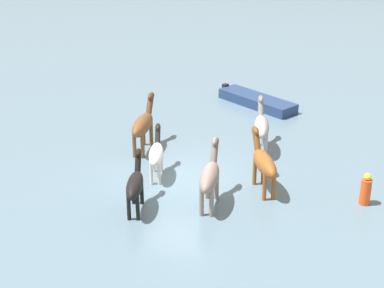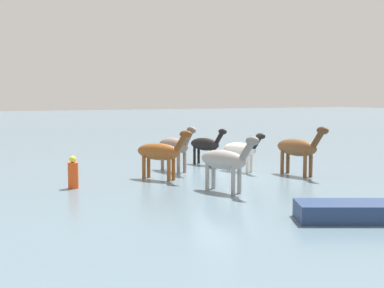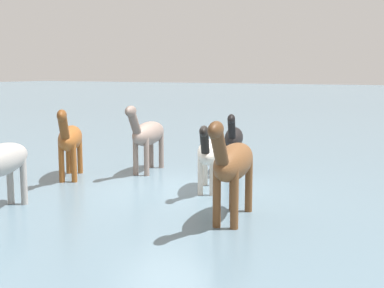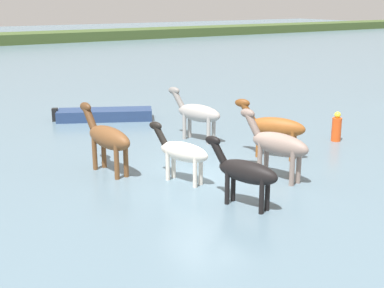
{
  "view_description": "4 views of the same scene",
  "coord_description": "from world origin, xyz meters",
  "px_view_note": "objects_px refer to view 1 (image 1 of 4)",
  "views": [
    {
      "loc": [
        7.36,
        -17.59,
        9.77
      ],
      "look_at": [
        0.11,
        0.61,
        1.18
      ],
      "focal_mm": 54.92,
      "sensor_mm": 36.0,
      "label": 1
    },
    {
      "loc": [
        10.22,
        17.85,
        3.22
      ],
      "look_at": [
        0.94,
        -1.0,
        1.18
      ],
      "focal_mm": 46.68,
      "sensor_mm": 36.0,
      "label": 2
    },
    {
      "loc": [
        -6.24,
        10.64,
        2.88
      ],
      "look_at": [
        -0.47,
        -0.3,
        1.09
      ],
      "focal_mm": 47.75,
      "sensor_mm": 36.0,
      "label": 3
    },
    {
      "loc": [
        -8.44,
        -12.49,
        5.24
      ],
      "look_at": [
        0.0,
        0.84,
        0.78
      ],
      "focal_mm": 48.24,
      "sensor_mm": 36.0,
      "label": 4
    }
  ],
  "objects_px": {
    "horse_rear_stallion": "(261,126)",
    "horse_dark_mare": "(135,184)",
    "horse_lead": "(156,154)",
    "horse_mid_herd": "(264,163)",
    "horse_dun_straggler": "(210,176)",
    "horse_gray_outer": "(143,124)",
    "boat_motor_center": "(256,102)",
    "buoy_channel_marker": "(366,190)"
  },
  "relations": [
    {
      "from": "horse_mid_herd",
      "to": "boat_motor_center",
      "type": "bearing_deg",
      "value": -15.39
    },
    {
      "from": "boat_motor_center",
      "to": "horse_gray_outer",
      "type": "bearing_deg",
      "value": -85.66
    },
    {
      "from": "horse_lead",
      "to": "horse_gray_outer",
      "type": "height_order",
      "value": "horse_gray_outer"
    },
    {
      "from": "horse_mid_herd",
      "to": "boat_motor_center",
      "type": "relative_size",
      "value": 0.54
    },
    {
      "from": "horse_mid_herd",
      "to": "horse_lead",
      "type": "height_order",
      "value": "horse_mid_herd"
    },
    {
      "from": "horse_gray_outer",
      "to": "buoy_channel_marker",
      "type": "bearing_deg",
      "value": -107.26
    },
    {
      "from": "horse_lead",
      "to": "boat_motor_center",
      "type": "distance_m",
      "value": 8.92
    },
    {
      "from": "horse_rear_stallion",
      "to": "horse_dark_mare",
      "type": "xyz_separation_m",
      "value": [
        -2.51,
        -6.14,
        -0.11
      ]
    },
    {
      "from": "horse_rear_stallion",
      "to": "horse_mid_herd",
      "type": "bearing_deg",
      "value": 178.49
    },
    {
      "from": "horse_dun_straggler",
      "to": "buoy_channel_marker",
      "type": "distance_m",
      "value": 5.23
    },
    {
      "from": "horse_rear_stallion",
      "to": "horse_dark_mare",
      "type": "height_order",
      "value": "horse_rear_stallion"
    },
    {
      "from": "horse_rear_stallion",
      "to": "boat_motor_center",
      "type": "height_order",
      "value": "horse_rear_stallion"
    },
    {
      "from": "horse_gray_outer",
      "to": "horse_dark_mare",
      "type": "distance_m",
      "value": 4.82
    },
    {
      "from": "horse_mid_herd",
      "to": "horse_gray_outer",
      "type": "bearing_deg",
      "value": 41.17
    },
    {
      "from": "horse_lead",
      "to": "horse_rear_stallion",
      "type": "xyz_separation_m",
      "value": [
        2.91,
        3.67,
        0.14
      ]
    },
    {
      "from": "horse_lead",
      "to": "horse_dun_straggler",
      "type": "distance_m",
      "value": 2.84
    },
    {
      "from": "buoy_channel_marker",
      "to": "horse_gray_outer",
      "type": "bearing_deg",
      "value": 172.16
    },
    {
      "from": "horse_dun_straggler",
      "to": "horse_mid_herd",
      "type": "bearing_deg",
      "value": -50.23
    },
    {
      "from": "horse_mid_herd",
      "to": "horse_dark_mare",
      "type": "height_order",
      "value": "horse_mid_herd"
    },
    {
      "from": "horse_dun_straggler",
      "to": "horse_dark_mare",
      "type": "xyz_separation_m",
      "value": [
        -2.14,
        -1.19,
        -0.13
      ]
    },
    {
      "from": "horse_mid_herd",
      "to": "horse_dun_straggler",
      "type": "height_order",
      "value": "horse_dun_straggler"
    },
    {
      "from": "horse_rear_stallion",
      "to": "horse_dark_mare",
      "type": "bearing_deg",
      "value": 139.3
    },
    {
      "from": "buoy_channel_marker",
      "to": "horse_dun_straggler",
      "type": "bearing_deg",
      "value": -157.06
    },
    {
      "from": "horse_dun_straggler",
      "to": "buoy_channel_marker",
      "type": "bearing_deg",
      "value": -78.56
    },
    {
      "from": "horse_lead",
      "to": "boat_motor_center",
      "type": "bearing_deg",
      "value": -28.56
    },
    {
      "from": "horse_gray_outer",
      "to": "horse_dark_mare",
      "type": "xyz_separation_m",
      "value": [
        1.88,
        -4.43,
        -0.17
      ]
    },
    {
      "from": "horse_lead",
      "to": "horse_gray_outer",
      "type": "xyz_separation_m",
      "value": [
        -1.48,
        1.97,
        0.2
      ]
    },
    {
      "from": "horse_mid_herd",
      "to": "horse_dun_straggler",
      "type": "relative_size",
      "value": 0.9
    },
    {
      "from": "horse_gray_outer",
      "to": "buoy_channel_marker",
      "type": "xyz_separation_m",
      "value": [
        8.81,
        -1.21,
        -0.62
      ]
    },
    {
      "from": "horse_lead",
      "to": "horse_dark_mare",
      "type": "distance_m",
      "value": 2.5
    },
    {
      "from": "horse_rear_stallion",
      "to": "horse_dark_mare",
      "type": "relative_size",
      "value": 1.12
    },
    {
      "from": "horse_mid_herd",
      "to": "buoy_channel_marker",
      "type": "distance_m",
      "value": 3.49
    },
    {
      "from": "horse_dark_mare",
      "to": "buoy_channel_marker",
      "type": "xyz_separation_m",
      "value": [
        6.93,
        3.22,
        -0.45
      ]
    },
    {
      "from": "horse_rear_stallion",
      "to": "horse_dark_mare",
      "type": "distance_m",
      "value": 6.63
    },
    {
      "from": "horse_dark_mare",
      "to": "buoy_channel_marker",
      "type": "height_order",
      "value": "horse_dark_mare"
    },
    {
      "from": "buoy_channel_marker",
      "to": "horse_mid_herd",
      "type": "bearing_deg",
      "value": -174.46
    },
    {
      "from": "horse_dun_straggler",
      "to": "horse_rear_stallion",
      "type": "relative_size",
      "value": 1.03
    },
    {
      "from": "horse_lead",
      "to": "horse_dark_mare",
      "type": "bearing_deg",
      "value": 168.85
    },
    {
      "from": "horse_lead",
      "to": "horse_gray_outer",
      "type": "relative_size",
      "value": 0.81
    },
    {
      "from": "horse_dark_mare",
      "to": "horse_dun_straggler",
      "type": "bearing_deg",
      "value": -80.02
    },
    {
      "from": "boat_motor_center",
      "to": "horse_rear_stallion",
      "type": "bearing_deg",
      "value": -46.0
    },
    {
      "from": "horse_gray_outer",
      "to": "horse_rear_stallion",
      "type": "distance_m",
      "value": 4.71
    }
  ]
}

